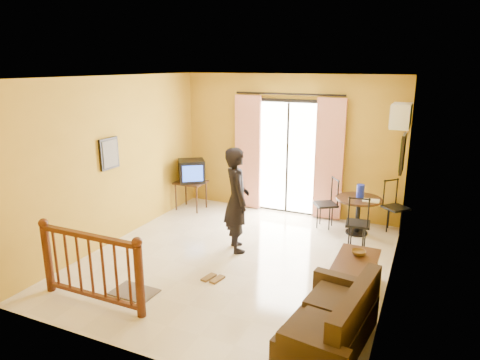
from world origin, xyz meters
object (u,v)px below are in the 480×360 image
at_px(coffee_table, 356,269).
at_px(standing_person, 237,200).
at_px(television, 192,171).
at_px(sofa, 333,324).
at_px(dining_table, 358,206).

bearing_deg(coffee_table, standing_person, 165.91).
bearing_deg(television, coffee_table, -63.98).
relative_size(coffee_table, sofa, 0.60).
distance_m(dining_table, standing_person, 2.30).
height_order(coffee_table, standing_person, standing_person).
distance_m(television, sofa, 5.02).
height_order(television, coffee_table, television).
distance_m(coffee_table, standing_person, 2.15).
xyz_separation_m(television, dining_table, (3.40, 0.06, -0.31)).
bearing_deg(standing_person, television, 12.32).
xyz_separation_m(television, coffee_table, (3.72, -1.97, -0.55)).
bearing_deg(standing_person, dining_table, -85.22).
distance_m(dining_table, sofa, 3.42).
xyz_separation_m(dining_table, standing_person, (-1.70, -1.52, 0.33)).
xyz_separation_m(coffee_table, standing_person, (-2.01, 0.51, 0.57)).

